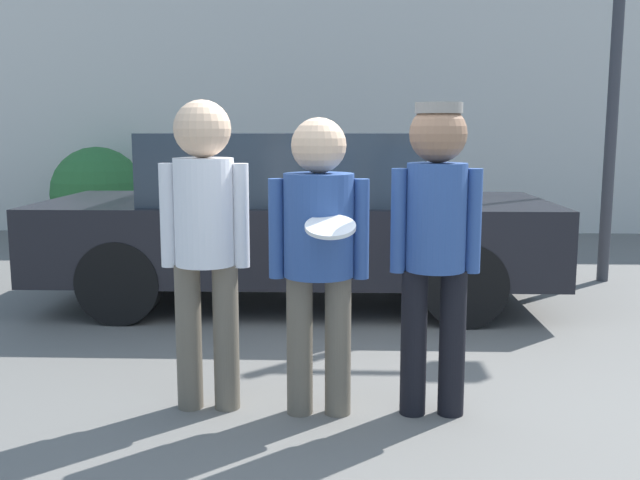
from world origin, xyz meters
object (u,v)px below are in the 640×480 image
(person_left, at_px, (205,227))
(shrub, at_px, (98,193))
(person_middle_with_frisbee, at_px, (319,239))
(person_right, at_px, (436,230))
(parked_car_near, at_px, (294,218))

(person_left, relative_size, shrub, 1.30)
(person_middle_with_frisbee, distance_m, person_right, 0.66)
(person_middle_with_frisbee, xyz_separation_m, person_right, (0.65, 0.02, 0.05))
(person_left, xyz_separation_m, shrub, (-2.93, 6.57, -0.39))
(person_right, bearing_deg, shrub, 122.64)
(person_right, bearing_deg, parked_car_near, 110.07)
(person_left, bearing_deg, shrub, 114.01)
(person_middle_with_frisbee, distance_m, shrub, 7.54)
(person_right, relative_size, shrub, 1.29)
(parked_car_near, distance_m, shrub, 5.08)
(person_left, distance_m, shrub, 7.20)
(shrub, bearing_deg, person_left, -65.99)
(person_right, bearing_deg, person_middle_with_frisbee, -178.30)
(parked_car_near, xyz_separation_m, shrub, (-3.25, 3.90, -0.11))
(person_left, bearing_deg, person_right, -1.89)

